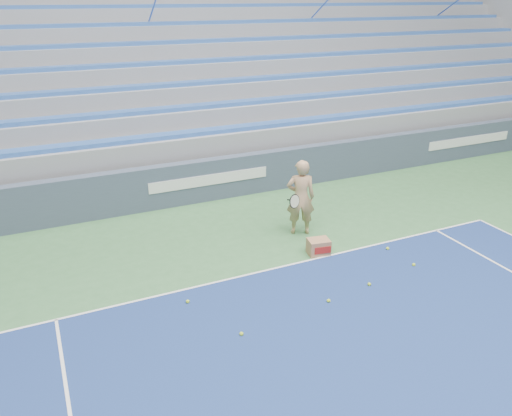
# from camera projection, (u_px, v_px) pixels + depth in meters

# --- Properties ---
(sponsor_barrier) EXTENTS (30.00, 0.32, 1.10)m
(sponsor_barrier) POSITION_uv_depth(u_px,v_px,m) (208.00, 180.00, 13.01)
(sponsor_barrier) COLOR #3D495D
(sponsor_barrier) RESTS_ON ground
(bleachers) EXTENTS (31.00, 9.15, 7.30)m
(bleachers) POSITION_uv_depth(u_px,v_px,m) (150.00, 78.00, 17.07)
(bleachers) COLOR gray
(bleachers) RESTS_ON ground
(tennis_player) EXTENTS (0.98, 0.94, 1.73)m
(tennis_player) POSITION_uv_depth(u_px,v_px,m) (301.00, 197.00, 11.02)
(tennis_player) COLOR tan
(tennis_player) RESTS_ON ground
(ball_box) EXTENTS (0.49, 0.41, 0.33)m
(ball_box) POSITION_uv_depth(u_px,v_px,m) (319.00, 247.00, 10.37)
(ball_box) COLOR #9D6F4C
(ball_box) RESTS_ON ground
(tennis_ball_0) EXTENTS (0.07, 0.07, 0.07)m
(tennis_ball_0) POSITION_uv_depth(u_px,v_px,m) (188.00, 302.00, 8.76)
(tennis_ball_0) COLOR #B9DB2C
(tennis_ball_0) RESTS_ON ground
(tennis_ball_1) EXTENTS (0.07, 0.07, 0.07)m
(tennis_ball_1) POSITION_uv_depth(u_px,v_px,m) (369.00, 284.00, 9.28)
(tennis_ball_1) COLOR #B9DB2C
(tennis_ball_1) RESTS_ON ground
(tennis_ball_2) EXTENTS (0.07, 0.07, 0.07)m
(tennis_ball_2) POSITION_uv_depth(u_px,v_px,m) (388.00, 248.00, 10.59)
(tennis_ball_2) COLOR #B9DB2C
(tennis_ball_2) RESTS_ON ground
(tennis_ball_3) EXTENTS (0.07, 0.07, 0.07)m
(tennis_ball_3) POSITION_uv_depth(u_px,v_px,m) (414.00, 265.00, 9.95)
(tennis_ball_3) COLOR #B9DB2C
(tennis_ball_3) RESTS_ON ground
(tennis_ball_4) EXTENTS (0.07, 0.07, 0.07)m
(tennis_ball_4) POSITION_uv_depth(u_px,v_px,m) (241.00, 334.00, 7.92)
(tennis_ball_4) COLOR #B9DB2C
(tennis_ball_4) RESTS_ON ground
(tennis_ball_5) EXTENTS (0.07, 0.07, 0.07)m
(tennis_ball_5) POSITION_uv_depth(u_px,v_px,m) (329.00, 301.00, 8.78)
(tennis_ball_5) COLOR #B9DB2C
(tennis_ball_5) RESTS_ON ground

